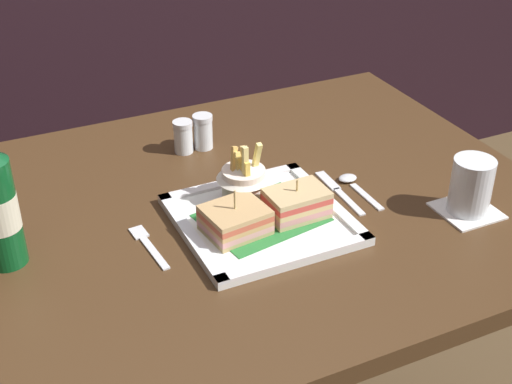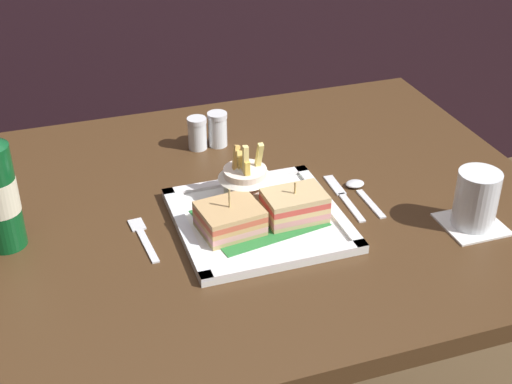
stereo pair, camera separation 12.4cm
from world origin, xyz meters
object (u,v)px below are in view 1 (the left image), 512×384
at_px(salt_shaker, 183,139).
at_px(spoon, 353,183).
at_px(water_glass, 471,189).
at_px(knife, 337,190).
at_px(sandwich_half_right, 297,203).
at_px(dining_table, 251,281).
at_px(fries_cup, 244,179).
at_px(fork, 148,244).
at_px(square_plate, 262,220).
at_px(pepper_shaker, 203,134).
at_px(sandwich_half_left, 235,220).

bearing_deg(salt_shaker, spoon, -47.52).
relative_size(water_glass, knife, 0.59).
height_order(knife, salt_shaker, salt_shaker).
distance_m(sandwich_half_right, salt_shaker, 0.33).
bearing_deg(dining_table, fries_cup, -154.01).
bearing_deg(dining_table, sandwich_half_right, -64.60).
distance_m(dining_table, knife, 0.25).
distance_m(knife, salt_shaker, 0.33).
height_order(sandwich_half_right, salt_shaker, sandwich_half_right).
bearing_deg(water_glass, fork, 165.15).
distance_m(square_plate, salt_shaker, 0.30).
height_order(fork, spoon, spoon).
bearing_deg(fork, salt_shaker, 59.11).
xyz_separation_m(water_glass, fork, (-0.53, 0.14, -0.04)).
distance_m(square_plate, knife, 0.18).
bearing_deg(pepper_shaker, fork, -126.82).
bearing_deg(knife, fries_cup, 171.04).
bearing_deg(square_plate, sandwich_half_left, -162.17).
height_order(sandwich_half_right, knife, sandwich_half_right).
distance_m(sandwich_half_left, water_glass, 0.41).
height_order(water_glass, knife, water_glass).
distance_m(dining_table, sandwich_half_left, 0.24).
xyz_separation_m(dining_table, square_plate, (-0.01, -0.07, 0.19)).
relative_size(dining_table, sandwich_half_left, 9.78).
height_order(dining_table, fork, fork).
bearing_deg(sandwich_half_right, fries_cup, 126.22).
bearing_deg(fries_cup, square_plate, -86.66).
xyz_separation_m(fries_cup, knife, (0.18, -0.03, -0.05)).
distance_m(fries_cup, pepper_shaker, 0.24).
xyz_separation_m(knife, spoon, (0.04, 0.01, 0.00)).
xyz_separation_m(fork, salt_shaker, (0.17, 0.28, 0.03)).
height_order(fries_cup, spoon, fries_cup).
relative_size(water_glass, pepper_shaker, 1.38).
relative_size(dining_table, spoon, 8.25).
xyz_separation_m(knife, pepper_shaker, (-0.16, 0.26, 0.03)).
relative_size(water_glass, spoon, 0.77).
relative_size(sandwich_half_right, pepper_shaker, 1.45).
distance_m(dining_table, sandwich_half_right, 0.24).
xyz_separation_m(dining_table, salt_shaker, (-0.04, 0.23, 0.21)).
xyz_separation_m(fries_cup, fork, (-0.19, -0.04, -0.05)).
bearing_deg(square_plate, water_glass, -19.60).
xyz_separation_m(water_glass, pepper_shaker, (-0.33, 0.42, -0.01)).
distance_m(sandwich_half_right, pepper_shaker, 0.32).
relative_size(dining_table, fork, 7.87).
height_order(sandwich_half_right, fork, sandwich_half_right).
bearing_deg(square_plate, salt_shaker, 95.49).
relative_size(dining_table, water_glass, 10.73).
bearing_deg(sandwich_half_left, square_plate, 17.83).
height_order(square_plate, fork, square_plate).
bearing_deg(salt_shaker, knife, -52.70).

